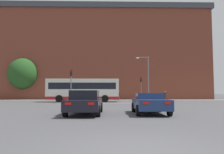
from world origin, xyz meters
TOP-DOWN VIEW (x-y plane):
  - ground_plane at (0.00, 0.00)m, footprint 400.00×400.00m
  - stop_line_strip at (0.00, 22.68)m, footprint 8.44×0.30m
  - far_pavement at (0.00, 34.20)m, footprint 69.38×2.50m
  - brick_civic_building at (-2.39, 44.86)m, footprint 46.46×15.89m
  - car_saloon_left at (-2.01, 8.36)m, footprint 2.10×4.83m
  - car_roadster_right at (2.04, 8.55)m, footprint 2.08×4.35m
  - bus_crossing_lead at (-4.07, 25.98)m, footprint 10.08×2.72m
  - traffic_light_far_right at (5.36, 33.18)m, footprint 0.26×0.31m
  - traffic_light_near_left at (-5.26, 22.65)m, footprint 0.26×0.31m
  - traffic_light_far_left at (-5.69, 33.31)m, footprint 0.26×0.31m
  - street_lamp_junction at (5.07, 26.60)m, footprint 1.92×0.36m
  - pedestrian_waiting at (9.97, 34.61)m, footprint 0.26×0.42m
  - pedestrian_walking_east at (1.39, 33.36)m, footprint 0.34×0.45m
  - pedestrian_walking_west at (0.15, 34.52)m, footprint 0.45×0.41m
  - tree_by_building at (-17.00, 37.44)m, footprint 5.76×5.76m

SIDE VIEW (x-z plane):
  - ground_plane at x=0.00m, z-range 0.00..0.00m
  - stop_line_strip at x=0.00m, z-range 0.00..0.01m
  - far_pavement at x=0.00m, z-range 0.00..0.01m
  - car_roadster_right at x=2.04m, z-range 0.02..1.32m
  - car_saloon_left at x=-2.01m, z-range 0.02..1.48m
  - pedestrian_waiting at x=9.97m, z-range 0.13..1.73m
  - pedestrian_walking_west at x=0.15m, z-range 0.13..1.74m
  - pedestrian_walking_east at x=1.39m, z-range 0.13..1.76m
  - bus_crossing_lead at x=-4.07m, z-range 0.12..3.37m
  - traffic_light_far_left at x=-5.69m, z-range 0.67..4.42m
  - traffic_light_far_right at x=5.36m, z-range 0.70..4.74m
  - traffic_light_near_left at x=-5.26m, z-range 0.73..4.99m
  - street_lamp_junction at x=5.07m, z-range 0.76..7.44m
  - tree_by_building at x=-17.00m, z-range 0.98..9.01m
  - brick_civic_building at x=-2.39m, z-range -0.92..20.41m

